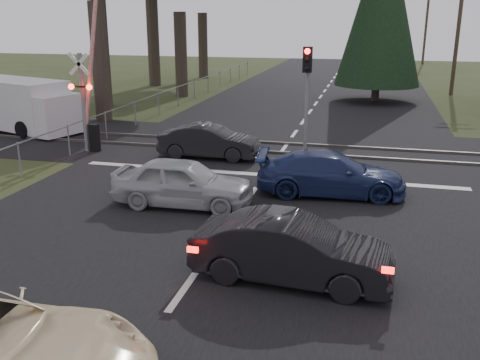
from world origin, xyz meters
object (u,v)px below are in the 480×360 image
(silver_car, at_px, (183,183))
(crossing_signal, at_px, (88,100))
(blue_sedan, at_px, (331,174))
(utility_pole_far, at_px, (427,20))
(white_van, at_px, (23,105))
(traffic_signal_center, at_px, (307,83))
(dark_hatchback, at_px, (292,250))
(utility_pole_mid, at_px, (459,22))
(dark_car_far, at_px, (209,142))

(silver_car, bearing_deg, crossing_signal, 46.55)
(crossing_signal, bearing_deg, blue_sedan, -17.80)
(crossing_signal, bearing_deg, utility_pole_far, 70.77)
(crossing_signal, xyz_separation_m, white_van, (-5.01, 2.86, -0.87))
(crossing_signal, distance_m, white_van, 5.84)
(traffic_signal_center, relative_size, dark_hatchback, 1.02)
(dark_hatchback, bearing_deg, blue_sedan, 0.77)
(silver_car, bearing_deg, utility_pole_mid, -23.24)
(crossing_signal, distance_m, silver_car, 7.69)
(crossing_signal, xyz_separation_m, blue_sedan, (9.55, -3.07, -1.42))
(dark_hatchback, relative_size, dark_car_far, 1.06)
(crossing_signal, bearing_deg, utility_pole_mid, 52.03)
(silver_car, xyz_separation_m, blue_sedan, (3.94, 2.01, -0.04))
(utility_pole_mid, height_order, silver_car, utility_pole_mid)
(dark_hatchback, bearing_deg, traffic_signal_center, 9.52)
(silver_car, bearing_deg, utility_pole_far, -12.78)
(crossing_signal, height_order, utility_pole_far, utility_pole_far)
(crossing_signal, relative_size, utility_pole_far, 0.77)
(silver_car, relative_size, blue_sedan, 0.90)
(blue_sedan, height_order, dark_car_far, blue_sedan)
(traffic_signal_center, relative_size, utility_pole_mid, 0.46)
(utility_pole_mid, relative_size, silver_car, 2.27)
(utility_pole_far, height_order, silver_car, utility_pole_far)
(traffic_signal_center, height_order, silver_car, traffic_signal_center)
(silver_car, distance_m, blue_sedan, 4.42)
(traffic_signal_center, xyz_separation_m, silver_car, (-2.66, -5.96, -2.13))
(blue_sedan, bearing_deg, utility_pole_far, -13.25)
(traffic_signal_center, distance_m, white_van, 13.53)
(traffic_signal_center, bearing_deg, crossing_signal, -173.85)
(silver_car, distance_m, dark_car_far, 5.35)
(dark_car_far, bearing_deg, silver_car, -170.94)
(crossing_signal, relative_size, blue_sedan, 1.58)
(blue_sedan, bearing_deg, crossing_signal, 66.29)
(utility_pole_far, xyz_separation_m, dark_car_far, (-11.00, -45.00, -4.10))
(utility_pole_mid, distance_m, white_van, 27.31)
(blue_sedan, distance_m, white_van, 15.73)
(dark_car_far, bearing_deg, white_van, 74.85)
(dark_car_far, bearing_deg, utility_pole_mid, -28.81)
(traffic_signal_center, bearing_deg, utility_pole_mid, 68.79)
(silver_car, bearing_deg, white_van, 51.91)
(dark_car_far, bearing_deg, crossing_signal, 92.50)
(traffic_signal_center, bearing_deg, dark_car_far, -168.97)
(utility_pole_mid, height_order, utility_pole_far, same)
(crossing_signal, distance_m, traffic_signal_center, 8.36)
(traffic_signal_center, bearing_deg, blue_sedan, -72.10)
(white_van, bearing_deg, dark_car_far, 3.58)
(dark_car_far, relative_size, white_van, 0.59)
(utility_pole_mid, xyz_separation_m, dark_hatchback, (-6.52, -29.00, -4.07))
(silver_car, bearing_deg, dark_hatchback, -136.92)
(traffic_signal_center, relative_size, blue_sedan, 0.93)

